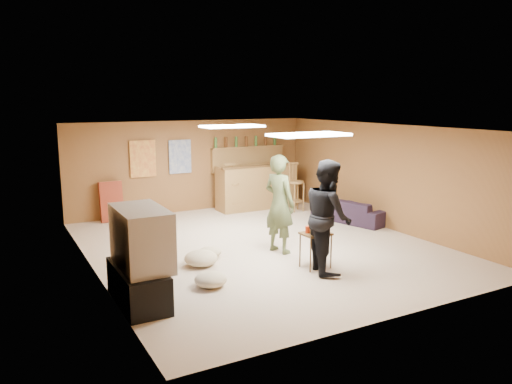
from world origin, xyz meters
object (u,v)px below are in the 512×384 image
person_black (328,216)px  sofa (350,210)px  tray_table (315,250)px  tv_body (141,238)px  bar_counter (256,187)px  person_olive (279,204)px

person_black → sofa: 3.48m
person_black → tray_table: (-0.08, 0.21, -0.60)m
tv_body → bar_counter: 6.09m
person_olive → person_black: size_ratio=0.98×
person_olive → tray_table: size_ratio=3.00×
sofa → person_black: bearing=119.5°
bar_counter → person_black: (-1.22, -4.62, 0.35)m
tray_table → tv_body: bearing=-179.2°
tray_table → sofa: bearing=41.5°
tv_body → person_olive: person_olive is taller
person_olive → tray_table: person_olive is taller
person_olive → sofa: person_olive is taller
tv_body → sofa: size_ratio=0.63×
person_olive → tray_table: 1.18m
bar_counter → sofa: bar_counter is taller
sofa → tray_table: bearing=116.0°
tv_body → bar_counter: tv_body is taller
person_olive → sofa: bearing=-82.3°
bar_counter → tv_body: bearing=-133.0°
tv_body → tray_table: 2.91m
tv_body → person_black: bearing=-3.2°
person_black → tv_body: bearing=105.3°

